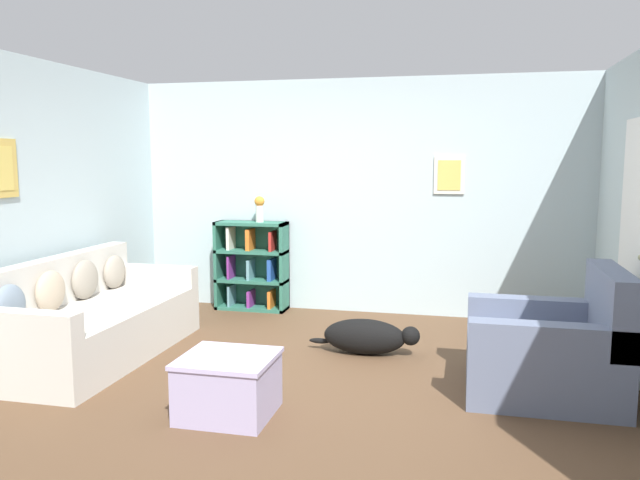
{
  "coord_description": "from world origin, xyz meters",
  "views": [
    {
      "loc": [
        1.19,
        -4.64,
        1.73
      ],
      "look_at": [
        0.0,
        0.4,
        1.05
      ],
      "focal_mm": 35.0,
      "sensor_mm": 36.0,
      "label": 1
    }
  ],
  "objects_px": {
    "couch": "(92,321)",
    "vase": "(260,207)",
    "bookshelf": "(252,266)",
    "dog": "(367,337)",
    "recliner_chair": "(552,351)",
    "coffee_table": "(228,384)"
  },
  "relations": [
    {
      "from": "recliner_chair",
      "to": "dog",
      "type": "xyz_separation_m",
      "value": [
        -1.47,
        0.62,
        -0.16
      ]
    },
    {
      "from": "couch",
      "to": "recliner_chair",
      "type": "relative_size",
      "value": 1.95
    },
    {
      "from": "couch",
      "to": "bookshelf",
      "type": "height_order",
      "value": "bookshelf"
    },
    {
      "from": "couch",
      "to": "coffee_table",
      "type": "bearing_deg",
      "value": -29.29
    },
    {
      "from": "couch",
      "to": "vase",
      "type": "distance_m",
      "value": 2.32
    },
    {
      "from": "recliner_chair",
      "to": "vase",
      "type": "relative_size",
      "value": 3.67
    },
    {
      "from": "bookshelf",
      "to": "coffee_table",
      "type": "relative_size",
      "value": 1.64
    },
    {
      "from": "coffee_table",
      "to": "recliner_chair",
      "type": "bearing_deg",
      "value": 22.67
    },
    {
      "from": "bookshelf",
      "to": "dog",
      "type": "height_order",
      "value": "bookshelf"
    },
    {
      "from": "vase",
      "to": "couch",
      "type": "bearing_deg",
      "value": -114.33
    },
    {
      "from": "coffee_table",
      "to": "couch",
      "type": "bearing_deg",
      "value": 150.71
    },
    {
      "from": "bookshelf",
      "to": "coffee_table",
      "type": "bearing_deg",
      "value": -73.79
    },
    {
      "from": "recliner_chair",
      "to": "dog",
      "type": "height_order",
      "value": "recliner_chair"
    },
    {
      "from": "bookshelf",
      "to": "recliner_chair",
      "type": "distance_m",
      "value": 3.62
    },
    {
      "from": "recliner_chair",
      "to": "vase",
      "type": "distance_m",
      "value": 3.62
    },
    {
      "from": "vase",
      "to": "bookshelf",
      "type": "bearing_deg",
      "value": 167.9
    },
    {
      "from": "couch",
      "to": "dog",
      "type": "xyz_separation_m",
      "value": [
        2.34,
        0.61,
        -0.16
      ]
    },
    {
      "from": "coffee_table",
      "to": "vase",
      "type": "relative_size",
      "value": 2.11
    },
    {
      "from": "bookshelf",
      "to": "recliner_chair",
      "type": "xyz_separation_m",
      "value": [
        3.02,
        -1.99,
        -0.18
      ]
    },
    {
      "from": "couch",
      "to": "dog",
      "type": "distance_m",
      "value": 2.42
    },
    {
      "from": "bookshelf",
      "to": "recliner_chair",
      "type": "height_order",
      "value": "bookshelf"
    },
    {
      "from": "bookshelf",
      "to": "dog",
      "type": "xyz_separation_m",
      "value": [
        1.55,
        -1.37,
        -0.34
      ]
    }
  ]
}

